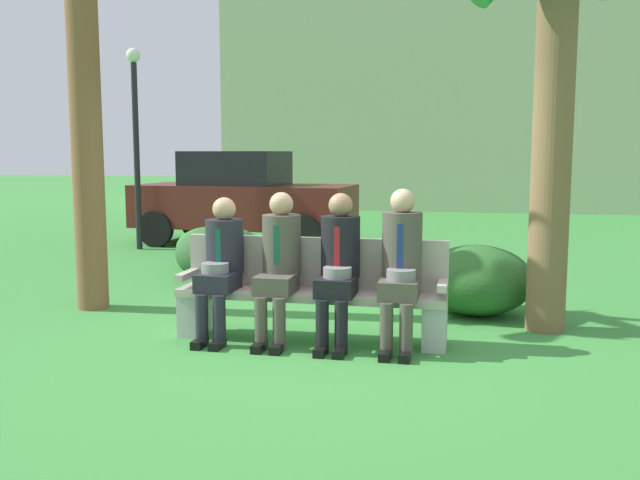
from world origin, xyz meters
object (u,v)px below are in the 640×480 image
seated_man_centerright (338,262)px  palm_tree_short (556,5)px  shrub_far_lawn (220,254)px  seated_man_leftmost (221,260)px  building_backdrop (492,57)px  parked_car_near (242,198)px  shrub_near_bench (209,247)px  park_bench (312,291)px  seated_man_rightmost (401,261)px  shrub_mid_lawn (477,280)px  street_lamp (136,127)px  seated_man_centerleft (279,259)px

seated_man_centerright → palm_tree_short: (1.79, 0.91, 2.23)m
seated_man_centerright → shrub_far_lawn: (-2.05, 2.59, -0.36)m
seated_man_leftmost → building_backdrop: bearing=81.5°
parked_car_near → shrub_near_bench: bearing=-81.9°
park_bench → parked_car_near: bearing=114.0°
seated_man_rightmost → shrub_near_bench: bearing=131.2°
park_bench → seated_man_centerright: 0.42m
shrub_mid_lawn → street_lamp: (-5.66, 3.73, 1.73)m
parked_car_near → street_lamp: 2.22m
seated_man_leftmost → building_backdrop: (2.70, 17.94, 4.02)m
seated_man_centerleft → seated_man_rightmost: size_ratio=0.97×
shrub_near_bench → palm_tree_short: bearing=-31.3°
park_bench → seated_man_centerright: size_ratio=1.81×
shrub_near_bench → shrub_mid_lawn: bearing=-29.8°
seated_man_centerright → street_lamp: bearing=131.1°
shrub_mid_lawn → building_backdrop: bearing=88.4°
shrub_near_bench → building_backdrop: 15.61m
seated_man_rightmost → shrub_far_lawn: 3.67m
park_bench → building_backdrop: building_backdrop is taller
seated_man_centerright → shrub_near_bench: (-2.58, 3.57, -0.43)m
seated_man_leftmost → seated_man_centerright: seated_man_centerright is taller
building_backdrop → street_lamp: bearing=-115.6°
seated_man_centerleft → street_lamp: (-3.96, 5.14, 1.36)m
park_bench → parked_car_near: size_ratio=0.60×
seated_man_centerleft → park_bench: bearing=26.0°
park_bench → shrub_mid_lawn: bearing=41.7°
shrub_far_lawn → parked_car_near: (-0.90, 3.56, 0.47)m
parked_car_near → shrub_far_lawn: bearing=-75.8°
park_bench → building_backdrop: 18.41m
shrub_mid_lawn → building_backdrop: building_backdrop is taller
seated_man_centerright → shrub_far_lawn: bearing=128.3°
shrub_far_lawn → parked_car_near: parked_car_near is taller
shrub_near_bench → building_backdrop: size_ratio=0.06×
seated_man_leftmost → shrub_near_bench: seated_man_leftmost is taller
parked_car_near → street_lamp: bearing=-146.8°
seated_man_centerleft → building_backdrop: 18.50m
seated_man_centerright → seated_man_rightmost: 0.53m
building_backdrop → parked_car_near: bearing=-111.3°
shrub_near_bench → shrub_mid_lawn: 4.33m
palm_tree_short → shrub_near_bench: bearing=148.7°
park_bench → building_backdrop: bearing=83.9°
seated_man_centerright → palm_tree_short: palm_tree_short is taller
seated_man_centerright → seated_man_leftmost: bearing=-179.7°
street_lamp → building_backdrop: building_backdrop is taller
park_bench → shrub_far_lawn: bearing=125.9°
palm_tree_short → parked_car_near: 7.38m
seated_man_centerleft → street_lamp: bearing=127.6°
park_bench → seated_man_centerleft: size_ratio=1.81×
palm_tree_short → shrub_mid_lawn: 2.72m
seated_man_rightmost → parked_car_near: 7.07m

